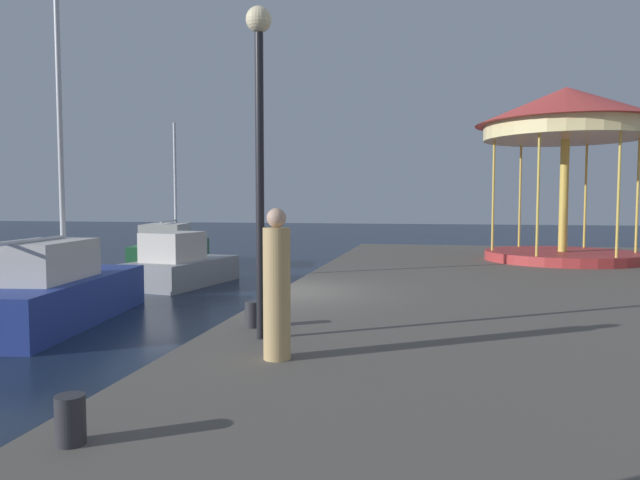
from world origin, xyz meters
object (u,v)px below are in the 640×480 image
at_px(lamp_post_mid_promenade, 259,116).
at_px(sailboat_green, 171,250).
at_px(carousel, 566,130).
at_px(bollard_south, 70,420).
at_px(bollard_center, 253,314).
at_px(motorboat_grey, 180,266).
at_px(person_by_the_water, 277,289).
at_px(sailboat_blue, 50,292).

bearing_deg(lamp_post_mid_promenade, sailboat_green, 119.82).
distance_m(carousel, bollard_south, 18.19).
bearing_deg(bollard_center, bollard_south, -91.04).
bearing_deg(sailboat_green, carousel, -8.62).
distance_m(motorboat_grey, bollard_south, 14.70).
relative_size(carousel, bollard_south, 14.42).
bearing_deg(lamp_post_mid_promenade, bollard_center, 116.55).
relative_size(motorboat_grey, lamp_post_mid_promenade, 0.93).
xyz_separation_m(bollard_center, person_by_the_water, (0.87, -1.69, 0.68)).
bearing_deg(lamp_post_mid_promenade, carousel, 62.45).
xyz_separation_m(sailboat_blue, person_by_the_water, (6.57, -4.65, 0.95)).
distance_m(sailboat_green, lamp_post_mid_promenade, 17.36).
height_order(sailboat_blue, motorboat_grey, sailboat_blue).
relative_size(sailboat_blue, lamp_post_mid_promenade, 1.61).
bearing_deg(motorboat_grey, sailboat_blue, -92.25).
bearing_deg(carousel, person_by_the_water, -114.00).
relative_size(bollard_south, bollard_center, 1.00).
bearing_deg(sailboat_green, motorboat_grey, -61.43).
relative_size(sailboat_green, motorboat_grey, 1.45).
bearing_deg(carousel, sailboat_blue, -144.84).
relative_size(motorboat_grey, bollard_south, 10.83).
height_order(sailboat_green, motorboat_grey, sailboat_green).
bearing_deg(lamp_post_mid_promenade, bollard_south, -96.51).
distance_m(sailboat_blue, bollard_south, 9.33).
distance_m(carousel, bollard_center, 14.27).
xyz_separation_m(sailboat_blue, bollard_south, (5.62, -7.44, 0.27)).
distance_m(sailboat_blue, bollard_center, 6.43).
relative_size(carousel, bollard_center, 14.42).
relative_size(carousel, person_by_the_water, 3.08).
relative_size(sailboat_green, carousel, 1.09).
bearing_deg(person_by_the_water, sailboat_green, 119.68).
relative_size(sailboat_blue, carousel, 1.29).
relative_size(sailboat_green, lamp_post_mid_promenade, 1.36).
bearing_deg(lamp_post_mid_promenade, sailboat_blue, 148.89).
relative_size(bollard_south, person_by_the_water, 0.21).
bearing_deg(person_by_the_water, carousel, 66.00).
distance_m(motorboat_grey, lamp_post_mid_promenade, 11.93).
relative_size(sailboat_blue, motorboat_grey, 1.72).
bearing_deg(motorboat_grey, person_by_the_water, -59.83).
bearing_deg(motorboat_grey, bollard_center, -59.28).
xyz_separation_m(sailboat_blue, motorboat_grey, (0.25, 6.24, -0.08)).
distance_m(sailboat_green, bollard_center, 16.28).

